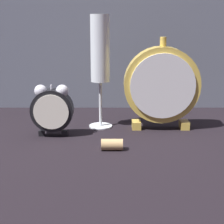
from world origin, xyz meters
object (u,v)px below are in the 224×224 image
Objects in this scene: wine_cork at (114,145)px; mantel_clock_silver at (162,85)px; alarm_clock_twin_bell at (52,108)px; champagne_flute at (100,56)px.

mantel_clock_silver is at bearing 52.21° from wine_cork.
champagne_flute reaches higher than alarm_clock_twin_bell.
mantel_clock_silver is at bearing -6.59° from champagne_flute.
alarm_clock_twin_bell is 0.54× the size of mantel_clock_silver.
champagne_flute reaches higher than wine_cork.
mantel_clock_silver is (0.24, 0.05, 0.04)m from alarm_clock_twin_bell.
champagne_flute is (0.10, 0.07, 0.10)m from alarm_clock_twin_bell.
champagne_flute is at bearing 33.60° from alarm_clock_twin_bell.
mantel_clock_silver is at bearing 12.11° from alarm_clock_twin_bell.
wine_cork is at bearing -78.43° from champagne_flute.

